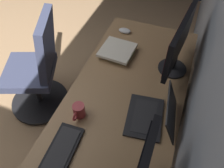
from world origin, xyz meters
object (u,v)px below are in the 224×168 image
at_px(laptop_leftmost, 155,115).
at_px(mouse_main, 125,31).
at_px(coffee_mug, 79,111).
at_px(office_chair, 38,72).
at_px(book_stack_near, 118,51).
at_px(drawer_pedestal, 132,113).
at_px(keyboard_main, 57,160).
at_px(monitor_secondary, 179,43).

distance_m(laptop_leftmost, mouse_main, 0.86).
bearing_deg(coffee_mug, office_chair, -123.64).
height_order(mouse_main, book_stack_near, book_stack_near).
xyz_separation_m(drawer_pedestal, book_stack_near, (-0.22, -0.21, 0.41)).
xyz_separation_m(book_stack_near, coffee_mug, (0.60, -0.03, 0.02)).
bearing_deg(keyboard_main, laptop_leftmost, 135.71).
height_order(monitor_secondary, book_stack_near, monitor_secondary).
distance_m(monitor_secondary, mouse_main, 0.58).
relative_size(laptop_leftmost, keyboard_main, 0.78).
xyz_separation_m(drawer_pedestal, mouse_main, (-0.50, -0.24, 0.40)).
height_order(drawer_pedestal, keyboard_main, keyboard_main).
relative_size(monitor_secondary, mouse_main, 5.14).
bearing_deg(mouse_main, office_chair, -54.94).
distance_m(laptop_leftmost, book_stack_near, 0.62).
bearing_deg(laptop_leftmost, book_stack_near, -140.07).
distance_m(drawer_pedestal, office_chair, 0.89).
distance_m(monitor_secondary, book_stack_near, 0.46).
bearing_deg(laptop_leftmost, office_chair, -105.72).
bearing_deg(monitor_secondary, mouse_main, -122.88).
xyz_separation_m(mouse_main, coffee_mug, (0.88, 0.00, 0.03)).
bearing_deg(laptop_leftmost, coffee_mug, -73.43).
height_order(monitor_secondary, keyboard_main, monitor_secondary).
bearing_deg(laptop_leftmost, monitor_secondary, 177.55).
height_order(monitor_secondary, laptop_leftmost, monitor_secondary).
bearing_deg(mouse_main, monitor_secondary, 57.12).
height_order(drawer_pedestal, coffee_mug, coffee_mug).
height_order(laptop_leftmost, mouse_main, laptop_leftmost).
relative_size(keyboard_main, office_chair, 0.44).
relative_size(drawer_pedestal, mouse_main, 6.68).
height_order(book_stack_near, coffee_mug, coffee_mug).
distance_m(mouse_main, book_stack_near, 0.28).
bearing_deg(keyboard_main, book_stack_near, 178.93).
height_order(laptop_leftmost, office_chair, office_chair).
bearing_deg(office_chair, drawer_pedestal, 86.95).
bearing_deg(book_stack_near, mouse_main, -172.84).
distance_m(keyboard_main, mouse_main, 1.17).
xyz_separation_m(drawer_pedestal, office_chair, (-0.05, -0.88, 0.11)).
height_order(keyboard_main, office_chair, office_chair).
bearing_deg(laptop_leftmost, keyboard_main, -44.29).
bearing_deg(drawer_pedestal, book_stack_near, -136.26).
xyz_separation_m(laptop_leftmost, office_chair, (-0.30, -1.07, -0.32)).
relative_size(mouse_main, book_stack_near, 0.41).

